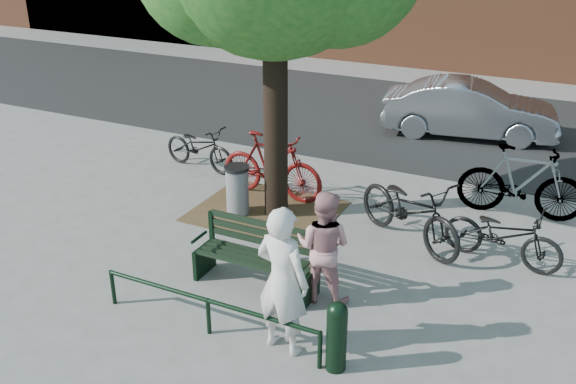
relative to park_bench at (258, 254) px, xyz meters
The scene contains 15 objects.
ground 0.49m from the park_bench, 90.00° to the right, with size 90.00×90.00×0.00m, color gray.
dirt_pit 2.39m from the park_bench, 115.24° to the left, with size 2.40×2.00×0.02m, color brown.
road 8.43m from the park_bench, 90.00° to the left, with size 40.00×7.00×0.01m, color black.
park_bench is the anchor object (origin of this frame).
guard_railing 1.28m from the park_bench, 90.00° to the right, with size 3.06×0.06×0.51m.
person_left 1.54m from the park_bench, 49.92° to the right, with size 0.68×0.45×1.87m, color silver.
person_right 1.00m from the park_bench, ahead, with size 0.77×0.60×1.58m, color tan.
bollard 2.05m from the park_bench, 35.76° to the right, with size 0.24×0.24×0.89m.
litter_bin 2.33m from the park_bench, 127.26° to the left, with size 0.43×0.43×0.88m.
bicycle_a 4.60m from the park_bench, 133.44° to the left, with size 0.60×1.72×0.91m, color black.
bicycle_b 2.99m from the park_bench, 113.79° to the left, with size 0.57×2.02×1.21m, color #5D0E0D.
bicycle_c 2.62m from the park_bench, 54.11° to the left, with size 0.76×2.17×1.14m, color black.
bicycle_d 4.88m from the park_bench, 52.82° to the left, with size 0.59×2.09×1.26m, color gray.
bicycle_e 3.63m from the park_bench, 35.70° to the left, with size 0.61×1.76×0.93m, color black.
parked_car 7.88m from the park_bench, 80.60° to the left, with size 1.35×3.88×1.28m, color gray.
Camera 1 is at (3.79, -6.69, 4.87)m, focal length 40.00 mm.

